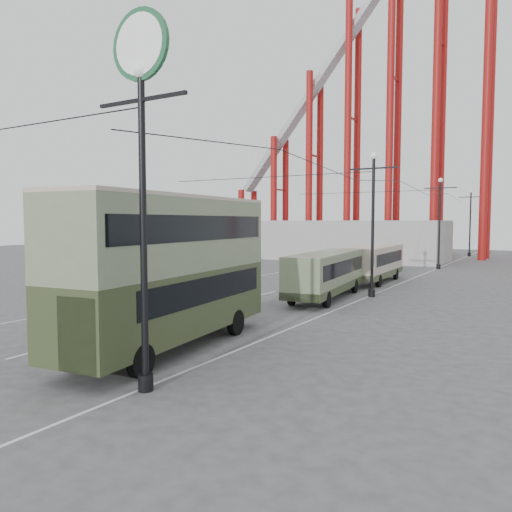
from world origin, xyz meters
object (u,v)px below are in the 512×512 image
Objects in this scene: lamp_post_near at (142,116)px; pedestrian at (233,297)px; double_decker_bus at (170,264)px; single_decker_cream at (375,262)px; single_decker_green at (327,272)px.

lamp_post_near is 14.06m from pedestrian.
single_decker_cream is (0.34, 24.68, -1.66)m from double_decker_bus.
double_decker_bus is 1.18× the size of single_decker_cream.
single_decker_green is 7.95m from pedestrian.
lamp_post_near is 1.02× the size of single_decker_green.
lamp_post_near reaches higher than single_decker_green.
lamp_post_near is 0.96× the size of double_decker_bus.
lamp_post_near is at bearing -88.12° from single_decker_cream.
single_decker_green is at bearing -108.29° from pedestrian.
double_decker_bus is (-2.56, 4.14, -4.56)m from lamp_post_near.
lamp_post_near is at bearing 109.21° from pedestrian.
single_decker_cream is at bearing -99.76° from pedestrian.
pedestrian is at bearing -112.00° from single_decker_green.
single_decker_green is at bearing 82.75° from double_decker_bus.
lamp_post_near is 6.00× the size of pedestrian.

